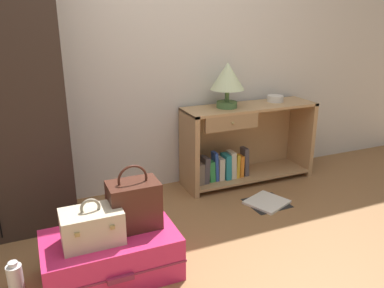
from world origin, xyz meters
name	(u,v)px	position (x,y,z in m)	size (l,w,h in m)	color
back_wall	(134,30)	(0.00, 1.50, 1.30)	(6.40, 0.10, 2.60)	beige
bookshelf	(242,145)	(0.86, 1.26, 0.33)	(1.18, 0.36, 0.68)	tan
table_lamp	(228,78)	(0.69, 1.26, 0.93)	(0.28, 0.28, 0.37)	#4C7542
bowl	(275,99)	(1.20, 1.29, 0.71)	(0.14, 0.14, 0.05)	silver
suitcase_large	(111,255)	(-0.49, 0.39, 0.13)	(0.74, 0.45, 0.26)	#DB2860
train_case	(92,226)	(-0.59, 0.36, 0.35)	(0.32, 0.21, 0.26)	beige
handbag	(134,204)	(-0.34, 0.42, 0.40)	(0.28, 0.19, 0.38)	#472319
bottle	(15,278)	(-0.99, 0.45, 0.09)	(0.08, 0.08, 0.19)	white
open_book_on_floor	(267,202)	(0.82, 0.78, 0.01)	(0.37, 0.36, 0.02)	white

